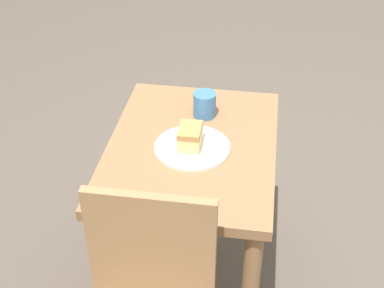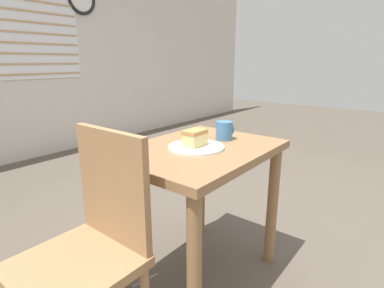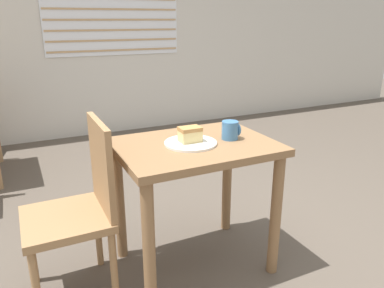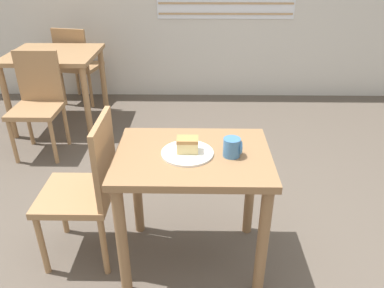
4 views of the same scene
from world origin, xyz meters
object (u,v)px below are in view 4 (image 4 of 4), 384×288
Objects in this scene: coffee_mug at (233,147)px; cake_slice at (188,145)px; chair_far_corner at (38,101)px; plate at (187,153)px; dining_table_near at (193,176)px; chair_near_window at (87,186)px; dining_table_far at (55,65)px; chair_far_opposite at (78,63)px.

cake_slice is at bearing 174.49° from coffee_mug.
cake_slice is 0.23m from coffee_mug.
chair_far_corner is 1.96m from plate.
dining_table_near is 0.20m from cake_slice.
plate is at bearing 176.48° from coffee_mug.
chair_near_window is at bearing 175.04° from coffee_mug.
cake_slice reaches higher than plate.
chair_near_window reaches higher than dining_table_near.
chair_near_window is 0.63m from plate.
dining_table_far is at bearing 125.90° from dining_table_near.
dining_table_far is at bearing 92.33° from chair_far_corner.
chair_far_corner is at bearing -149.07° from chair_near_window.
cake_slice is (-0.03, 0.00, 0.19)m from dining_table_near.
coffee_mug is at bearing 132.94° from chair_far_opposite.
plate is 0.05m from cake_slice.
dining_table_near is 0.62m from chair_near_window.
chair_far_corner is at bearing -87.51° from dining_table_far.
cake_slice is at bearing 84.11° from plate.
dining_table_near is 2.99× the size of plate.
dining_table_near is 0.91× the size of chair_far_corner.
chair_far_opposite reaches higher than plate.
coffee_mug reaches higher than plate.
coffee_mug is (1.63, -1.98, 0.15)m from dining_table_far.
dining_table_near is 0.15m from plate.
chair_near_window is 8.07× the size of cake_slice.
cake_slice is at bearing 129.26° from chair_far_opposite.
plate is (-0.03, -0.01, 0.15)m from dining_table_near.
dining_table_far reaches higher than dining_table_near.
dining_table_far is 2.57m from coffee_mug.
chair_far_opposite is at bearing 89.13° from chair_far_corner.
dining_table_far is 3.15× the size of plate.
dining_table_near is at bearing -54.10° from dining_table_far.
dining_table_far is at bearing 129.34° from coffee_mug.
cake_slice is (0.00, 0.01, 0.05)m from plate.
chair_far_corner reaches higher than cake_slice.
chair_near_window is 0.87m from coffee_mug.
plate is at bearing -95.89° from cake_slice.
chair_far_corner is (-1.40, 1.37, -0.11)m from dining_table_near.
chair_far_opposite is 2.91m from cake_slice.
coffee_mug is at bearing -50.66° from dining_table_far.
coffee_mug is at bearing -41.16° from chair_far_corner.
cake_slice is (0.58, -0.05, 0.30)m from chair_near_window.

